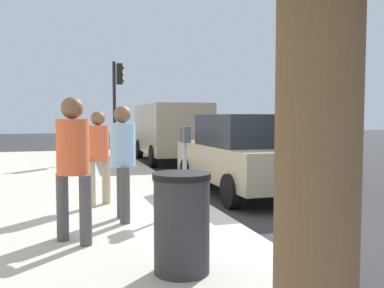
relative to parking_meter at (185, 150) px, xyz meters
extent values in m
plane|color=#2B2B2D|center=(-0.25, -0.58, -1.17)|extent=(80.00, 80.00, 0.00)
cube|color=#B7B2A8|center=(-0.25, 2.42, -1.09)|extent=(28.00, 6.00, 0.15)
cylinder|color=gray|center=(0.00, 0.00, -0.44)|extent=(0.07, 0.07, 1.15)
cube|color=#383D42|center=(-0.10, 0.00, 0.26)|extent=(0.16, 0.11, 0.26)
cube|color=#383D42|center=(0.10, 0.00, 0.26)|extent=(0.16, 0.11, 0.26)
cube|color=#268C33|center=(-0.10, -0.06, 0.28)|extent=(0.10, 0.01, 0.10)
cube|color=#268C33|center=(0.10, -0.06, 0.28)|extent=(0.10, 0.01, 0.10)
cylinder|color=#47474C|center=(-0.13, 1.06, -0.60)|extent=(0.15, 0.15, 0.82)
cylinder|color=#47474C|center=(-0.51, 1.05, -0.60)|extent=(0.15, 0.15, 0.82)
cylinder|color=#8CB7E0|center=(-0.32, 1.06, 0.13)|extent=(0.38, 0.38, 0.65)
sphere|color=brown|center=(-0.32, 1.06, 0.59)|extent=(0.26, 0.26, 0.26)
cylinder|color=#47474C|center=(-1.16, 1.93, -0.59)|extent=(0.15, 0.15, 0.86)
cylinder|color=#47474C|center=(-1.45, 1.66, -0.59)|extent=(0.15, 0.15, 0.86)
cylinder|color=#D85933|center=(-1.31, 1.79, 0.19)|extent=(0.39, 0.39, 0.68)
sphere|color=brown|center=(-1.31, 1.79, 0.66)|extent=(0.27, 0.27, 0.27)
cylinder|color=tan|center=(1.02, 1.19, -0.62)|extent=(0.15, 0.15, 0.79)
cylinder|color=tan|center=(0.79, 1.47, -0.62)|extent=(0.15, 0.15, 0.79)
cylinder|color=#D85933|center=(0.91, 1.33, 0.09)|extent=(0.36, 0.36, 0.63)
sphere|color=brown|center=(0.91, 1.33, 0.53)|extent=(0.25, 0.25, 0.25)
cube|color=gray|center=(2.08, -1.93, -0.46)|extent=(4.43, 1.91, 0.76)
cube|color=black|center=(1.88, -1.94, 0.26)|extent=(2.23, 1.73, 0.68)
cylinder|color=black|center=(3.49, -1.04, -0.84)|extent=(0.66, 0.23, 0.66)
cylinder|color=black|center=(3.52, -2.78, -0.84)|extent=(0.66, 0.23, 0.66)
cylinder|color=black|center=(0.63, -1.08, -0.84)|extent=(0.66, 0.23, 0.66)
cylinder|color=black|center=(0.66, -2.83, -0.84)|extent=(0.66, 0.23, 0.66)
cube|color=gray|center=(9.08, -1.93, 0.11)|extent=(5.25, 2.13, 1.80)
cylinder|color=black|center=(10.79, -1.02, -0.79)|extent=(0.77, 0.24, 0.76)
cylinder|color=black|center=(10.74, -2.92, -0.79)|extent=(0.77, 0.24, 0.76)
cylinder|color=black|center=(7.41, -0.94, -0.79)|extent=(0.77, 0.24, 0.76)
cylinder|color=black|center=(7.36, -2.84, -0.79)|extent=(0.77, 0.24, 0.76)
cylinder|color=brown|center=(-5.32, 0.96, 0.22)|extent=(0.32, 0.32, 2.46)
cylinder|color=black|center=(9.22, 0.15, 0.78)|extent=(0.12, 0.12, 3.60)
cube|color=black|center=(9.22, -0.05, 2.13)|extent=(0.24, 0.20, 0.76)
sphere|color=red|center=(9.22, -0.16, 2.37)|extent=(0.14, 0.14, 0.14)
sphere|color=orange|center=(9.22, -0.16, 2.13)|extent=(0.14, 0.14, 0.14)
sphere|color=green|center=(9.22, -0.16, 1.89)|extent=(0.14, 0.14, 0.14)
cylinder|color=#2D2D33|center=(-2.65, 0.77, -0.54)|extent=(0.56, 0.56, 0.95)
cylinder|color=black|center=(-2.65, 0.77, -0.04)|extent=(0.59, 0.59, 0.06)
camera|label=1|loc=(-6.71, 1.86, 0.55)|focal=39.76mm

